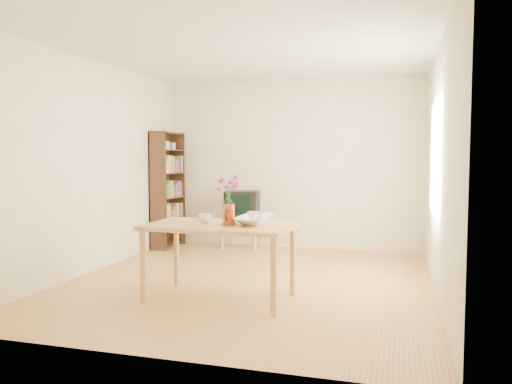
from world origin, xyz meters
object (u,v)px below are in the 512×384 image
(mug, at_px, (205,219))
(television, at_px, (242,205))
(pitcher, at_px, (229,216))
(table, at_px, (219,232))
(bowl, at_px, (255,201))

(mug, relative_size, television, 0.23)
(pitcher, xyz_separation_m, television, (-0.73, 2.74, -0.16))
(table, xyz_separation_m, bowl, (0.32, 0.18, 0.30))
(bowl, bearing_deg, pitcher, -137.12)
(pitcher, height_order, bowl, bowl)
(table, relative_size, pitcher, 7.02)
(table, height_order, pitcher, pitcher)
(bowl, bearing_deg, table, -149.77)
(bowl, relative_size, television, 0.85)
(pitcher, distance_m, bowl, 0.32)
(television, bearing_deg, bowl, -77.42)
(bowl, distance_m, television, 2.73)
(pitcher, height_order, mug, pitcher)
(table, bearing_deg, mug, 178.54)
(mug, height_order, bowl, bowl)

